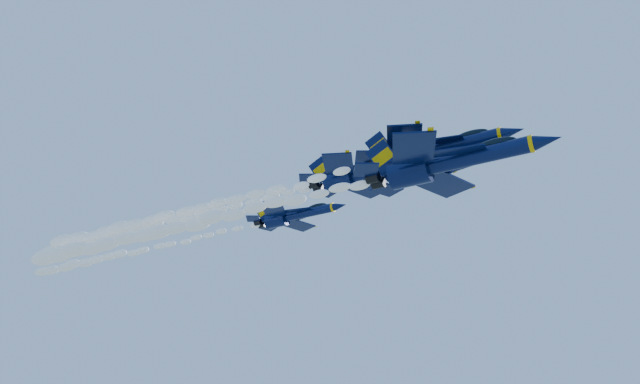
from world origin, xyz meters
The scene contains 8 objects.
jet_lead centered at (14.75, -8.73, 148.54)m, with size 19.92×16.34×7.40m.
smoke_trail_jet_lead centered at (-19.87, -8.73, 148.08)m, with size 52.22×2.38×2.14m, color white.
jet_second centered at (12.37, -5.63, 152.10)m, with size 17.70×14.52×6.58m.
smoke_trail_jet_second centered at (-21.30, -5.63, 151.66)m, with size 52.22×2.11×1.90m, color white.
jet_third centered at (1.17, 1.21, 154.96)m, with size 17.75×14.56×6.60m.
smoke_trail_jet_third centered at (-32.53, 1.21, 154.52)m, with size 52.22×2.12×1.91m, color white.
jet_fourth centered at (-16.04, 12.74, 156.89)m, with size 16.02×13.14×5.95m.
smoke_trail_jet_fourth centered at (-49.00, 12.74, 156.46)m, with size 52.22×1.91×1.72m, color white.
Camera 1 is at (29.90, -64.66, 118.63)m, focal length 35.00 mm.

